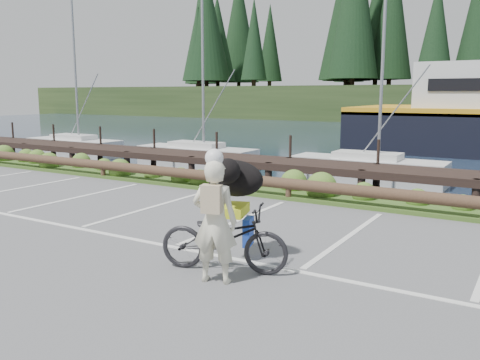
# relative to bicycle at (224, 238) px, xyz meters

# --- Properties ---
(ground) EXTENTS (72.00, 72.00, 0.00)m
(ground) POSITION_rel_bicycle_xyz_m (-1.52, 0.99, -0.56)
(ground) COLOR #545457
(vegetation_strip) EXTENTS (34.00, 1.60, 0.10)m
(vegetation_strip) POSITION_rel_bicycle_xyz_m (-1.52, 6.29, -0.51)
(vegetation_strip) COLOR #3D5B21
(vegetation_strip) RESTS_ON ground
(log_rail) EXTENTS (32.00, 0.30, 0.60)m
(log_rail) POSITION_rel_bicycle_xyz_m (-1.52, 5.59, -0.56)
(log_rail) COLOR #443021
(log_rail) RESTS_ON ground
(bicycle) EXTENTS (2.24, 1.33, 1.11)m
(bicycle) POSITION_rel_bicycle_xyz_m (0.00, 0.00, 0.00)
(bicycle) COLOR black
(bicycle) RESTS_ON ground
(cyclist) EXTENTS (0.80, 0.64, 1.90)m
(cyclist) POSITION_rel_bicycle_xyz_m (0.14, -0.47, 0.40)
(cyclist) COLOR beige
(cyclist) RESTS_ON ground
(dog) EXTENTS (0.83, 1.20, 0.63)m
(dog) POSITION_rel_bicycle_xyz_m (-0.20, 0.65, 0.87)
(dog) COLOR black
(dog) RESTS_ON bicycle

